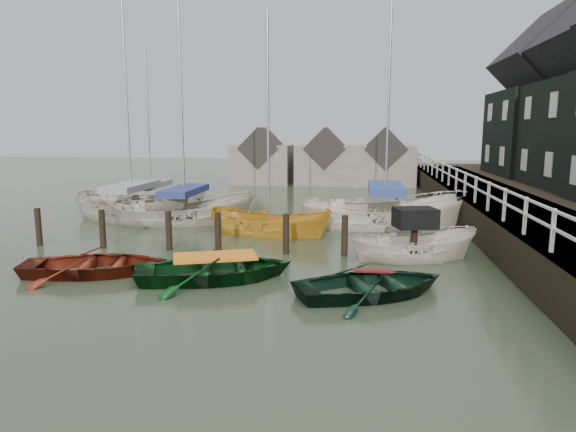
# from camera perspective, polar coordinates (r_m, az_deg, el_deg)

# --- Properties ---
(ground) EXTENTS (120.00, 120.00, 0.00)m
(ground) POSITION_cam_1_polar(r_m,az_deg,el_deg) (15.12, -6.40, -6.76)
(ground) COLOR #273220
(ground) RESTS_ON ground
(pier) EXTENTS (3.04, 32.00, 2.70)m
(pier) POSITION_cam_1_polar(r_m,az_deg,el_deg) (24.99, 21.37, 0.82)
(pier) COLOR black
(pier) RESTS_ON ground
(mooring_pilings) EXTENTS (13.72, 0.22, 1.80)m
(mooring_pilings) POSITION_cam_1_polar(r_m,az_deg,el_deg) (18.09, -7.50, -2.42)
(mooring_pilings) COLOR black
(mooring_pilings) RESTS_ON ground
(far_sheds) EXTENTS (14.00, 4.08, 4.39)m
(far_sheds) POSITION_cam_1_polar(r_m,az_deg,el_deg) (40.21, 3.98, 6.20)
(far_sheds) COLOR #665B51
(far_sheds) RESTS_ON ground
(rowboat_red) EXTENTS (4.81, 3.95, 0.87)m
(rowboat_red) POSITION_cam_1_polar(r_m,az_deg,el_deg) (16.39, -20.57, -6.04)
(rowboat_red) COLOR #601C0D
(rowboat_red) RESTS_ON ground
(rowboat_green) EXTENTS (5.31, 4.56, 0.93)m
(rowboat_green) POSITION_cam_1_polar(r_m,az_deg,el_deg) (14.94, -8.04, -7.00)
(rowboat_green) COLOR black
(rowboat_green) RESTS_ON ground
(rowboat_dkgreen) EXTENTS (4.97, 4.43, 0.85)m
(rowboat_dkgreen) POSITION_cam_1_polar(r_m,az_deg,el_deg) (13.65, 9.32, -8.65)
(rowboat_dkgreen) COLOR black
(rowboat_dkgreen) RESTS_ON ground
(motorboat) EXTENTS (4.46, 2.61, 2.50)m
(motorboat) POSITION_cam_1_polar(r_m,az_deg,el_deg) (17.45, 13.84, -4.42)
(motorboat) COLOR beige
(motorboat) RESTS_ON ground
(sailboat_a) EXTENTS (7.41, 5.12, 11.93)m
(sailboat_a) POSITION_cam_1_polar(r_m,az_deg,el_deg) (25.39, -16.86, -0.28)
(sailboat_a) COLOR #B9AB9E
(sailboat_a) RESTS_ON ground
(sailboat_b) EXTENTS (6.87, 4.58, 11.90)m
(sailboat_b) POSITION_cam_1_polar(r_m,az_deg,el_deg) (24.04, -11.32, -0.59)
(sailboat_b) COLOR #B8B19D
(sailboat_b) RESTS_ON ground
(sailboat_c) EXTENTS (5.87, 3.58, 9.82)m
(sailboat_c) POSITION_cam_1_polar(r_m,az_deg,el_deg) (21.19, -2.15, -1.91)
(sailboat_c) COLOR gold
(sailboat_c) RESTS_ON ground
(sailboat_d) EXTENTS (7.77, 3.94, 11.80)m
(sailboat_d) POSITION_cam_1_polar(r_m,az_deg,el_deg) (23.11, 10.69, -0.99)
(sailboat_d) COLOR beige
(sailboat_d) RESTS_ON ground
(sailboat_e) EXTENTS (6.23, 3.50, 9.40)m
(sailboat_e) POSITION_cam_1_polar(r_m,az_deg,el_deg) (28.16, -14.88, 0.75)
(sailboat_e) COLOR beige
(sailboat_e) RESTS_ON ground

